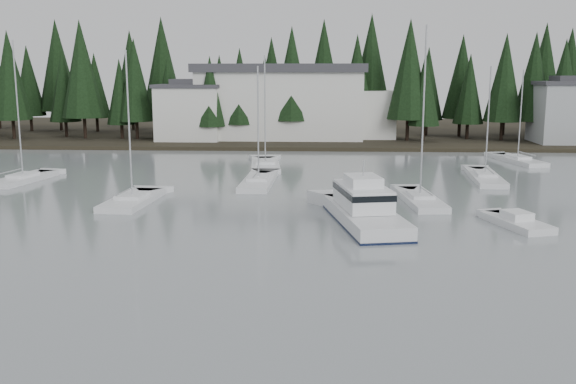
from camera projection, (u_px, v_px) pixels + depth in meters
The scene contains 14 objects.
far_shore_land at pixel (314, 132), 110.50m from camera, with size 240.00×54.00×1.00m, color black.
conifer_treeline at pixel (314, 139), 99.71m from camera, with size 200.00×22.00×20.00m, color black, non-canonical shape.
house_west at pixel (189, 111), 92.84m from camera, with size 9.54×7.42×8.75m.
house_east_a at pixel (572, 111), 89.22m from camera, with size 10.60×8.48×9.25m.
harbor_inn at pixel (294, 103), 95.19m from camera, with size 29.50×11.50×10.90m.
cabin_cruiser_center at pixel (364, 212), 44.24m from camera, with size 5.72×12.03×4.97m.
sailboat_2 at pixel (133, 202), 50.85m from camera, with size 3.47×8.42×12.45m.
sailboat_3 at pixel (23, 180), 60.98m from camera, with size 3.88×8.65×13.68m.
sailboat_4 at pixel (265, 167), 70.14m from camera, with size 3.99×10.74×12.55m.
sailboat_5 at pixel (420, 201), 51.21m from camera, with size 3.27×9.22×14.35m.
sailboat_6 at pixel (518, 162), 74.01m from camera, with size 4.38×9.78×11.06m.
sailboat_7 at pixel (259, 183), 59.61m from camera, with size 2.95×10.31×11.34m.
sailboat_10 at pixel (485, 179), 62.00m from camera, with size 3.45×10.80×11.35m.
runabout_1 at pixel (516, 224), 43.28m from camera, with size 3.83×6.18×1.42m.
Camera 1 is at (0.83, -13.60, 10.26)m, focal length 40.00 mm.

